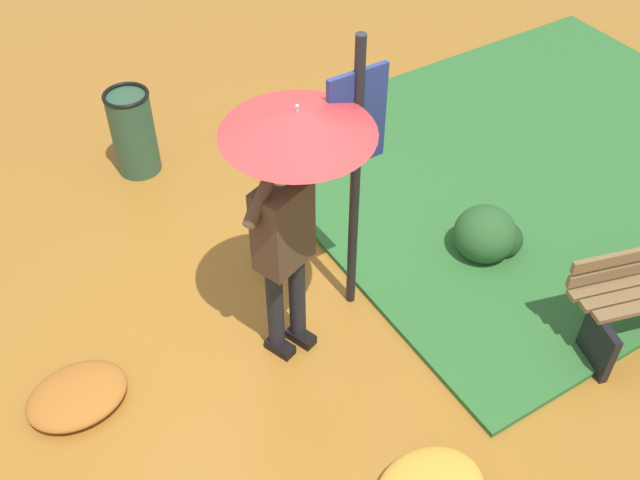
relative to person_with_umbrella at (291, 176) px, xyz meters
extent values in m
plane|color=#9E6623|center=(-0.11, 0.08, -1.55)|extent=(18.00, 18.00, 0.00)
cube|color=#2D662D|center=(3.07, 0.56, -1.53)|extent=(4.80, 4.00, 0.05)
cylinder|color=black|center=(-0.17, -0.01, -1.12)|extent=(0.12, 0.12, 0.86)
cylinder|color=black|center=(0.01, -0.01, -1.12)|extent=(0.12, 0.12, 0.86)
cube|color=black|center=(-0.17, -0.05, -1.51)|extent=(0.18, 0.24, 0.08)
cube|color=black|center=(0.01, -0.05, -1.51)|extent=(0.18, 0.24, 0.08)
cube|color=#473323|center=(-0.08, -0.01, -0.37)|extent=(0.44, 0.36, 0.64)
sphere|color=beige|center=(-0.08, -0.01, 0.09)|extent=(0.20, 0.20, 0.20)
ellipsoid|color=black|center=(-0.08, -0.01, 0.12)|extent=(0.20, 0.20, 0.15)
cylinder|color=#473323|center=(-0.29, -0.04, -0.16)|extent=(0.18, 0.13, 0.18)
cylinder|color=#473323|center=(-0.25, -0.05, -0.07)|extent=(0.24, 0.11, 0.33)
cube|color=black|center=(-0.17, -0.03, 0.07)|extent=(0.07, 0.04, 0.14)
cylinder|color=#473323|center=(0.08, -0.01, -0.13)|extent=(0.11, 0.10, 0.09)
cylinder|color=#473323|center=(0.07, 0.00, -0.04)|extent=(0.10, 0.09, 0.23)
cylinder|color=#A5A5AD|center=(0.06, 0.01, 0.27)|extent=(0.02, 0.02, 0.41)
cone|color=#B22D2D|center=(0.06, 0.01, 0.37)|extent=(0.96, 0.96, 0.16)
sphere|color=#A5A5AD|center=(0.06, 0.01, 0.48)|extent=(0.02, 0.02, 0.02)
cylinder|color=black|center=(0.56, 0.10, -0.40)|extent=(0.07, 0.07, 2.30)
cube|color=navy|center=(0.56, 0.12, 0.15)|extent=(0.44, 0.04, 0.70)
cube|color=silver|center=(0.56, 0.14, 0.15)|extent=(0.38, 0.01, 0.64)
cube|color=#4C3323|center=(0.28, 0.76, -1.43)|extent=(0.33, 0.21, 0.24)
torus|color=#4C3323|center=(0.28, 0.76, -1.27)|extent=(0.18, 0.06, 0.18)
cube|color=black|center=(1.70, -1.35, -1.33)|extent=(0.16, 0.36, 0.44)
cylinder|color=#2D5138|center=(-0.23, 2.55, -1.15)|extent=(0.40, 0.40, 0.80)
torus|color=black|center=(-0.23, 2.55, -0.74)|extent=(0.42, 0.42, 0.04)
ellipsoid|color=#285628|center=(1.77, -0.05, -1.32)|extent=(0.52, 0.52, 0.46)
ellipsoid|color=#1E421E|center=(1.92, -0.13, -1.40)|extent=(0.31, 0.31, 0.31)
ellipsoid|color=#A86023|center=(-1.59, 0.29, -1.47)|extent=(0.70, 0.56, 0.15)
camera|label=1|loc=(-1.74, -3.15, 2.87)|focal=41.97mm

